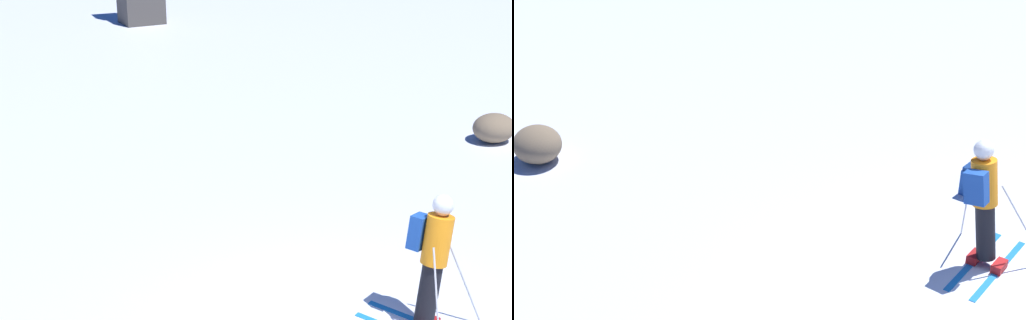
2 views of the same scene
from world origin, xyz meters
TOP-DOWN VIEW (x-y plane):
  - skier at (1.06, 0.09)m, footprint 1.39×1.77m
  - spare_backpack at (2.64, -1.16)m, footprint 0.32×0.36m
  - exposed_boulder_1 at (7.04, 4.91)m, footprint 0.99×0.84m

SIDE VIEW (x-z plane):
  - spare_backpack at x=2.64m, z-range -0.01..0.49m
  - exposed_boulder_1 at x=7.04m, z-range 0.00..0.64m
  - skier at x=1.06m, z-range 0.11..1.98m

